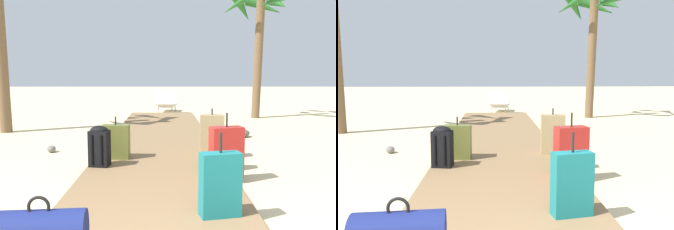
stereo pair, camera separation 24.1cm
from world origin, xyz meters
The scene contains 13 objects.
ground_plane centered at (0.00, 4.17, 0.00)m, with size 60.00×60.00×0.00m, color beige.
boardwalk centered at (0.00, 5.21, 0.04)m, with size 2.04×10.42×0.08m, color olive.
suitcase_olive centered at (-0.67, 3.85, 0.35)m, with size 0.44×0.24×0.67m.
suitcase_red centered at (0.91, 2.82, 0.41)m, with size 0.45×0.30×0.84m.
suitcase_tan centered at (0.89, 4.14, 0.41)m, with size 0.41×0.26×0.77m.
suitcase_teal centered at (0.63, 1.52, 0.39)m, with size 0.41×0.24×0.81m.
backpack_green centered at (0.94, 3.40, 0.38)m, with size 0.33×0.22×0.57m.
backpack_black centered at (-0.84, 3.37, 0.39)m, with size 0.31×0.26×0.59m.
palm_tree_far_right centered at (2.97, 9.33, 3.14)m, with size 2.42×2.19×3.98m.
lounge_chair centered at (0.15, 11.18, 0.33)m, with size 0.80×1.63×0.77m.
rock_right_far centered at (1.81, 6.17, 0.09)m, with size 0.35×0.38×0.18m, color #5B5651.
rock_right_mid centered at (1.53, 7.89, 0.06)m, with size 0.18×0.19×0.11m, color gray.
rock_left_near centered at (-1.95, 4.66, 0.06)m, with size 0.21×0.15×0.12m, color slate.
Camera 1 is at (0.12, -1.79, 1.44)m, focal length 38.71 mm.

